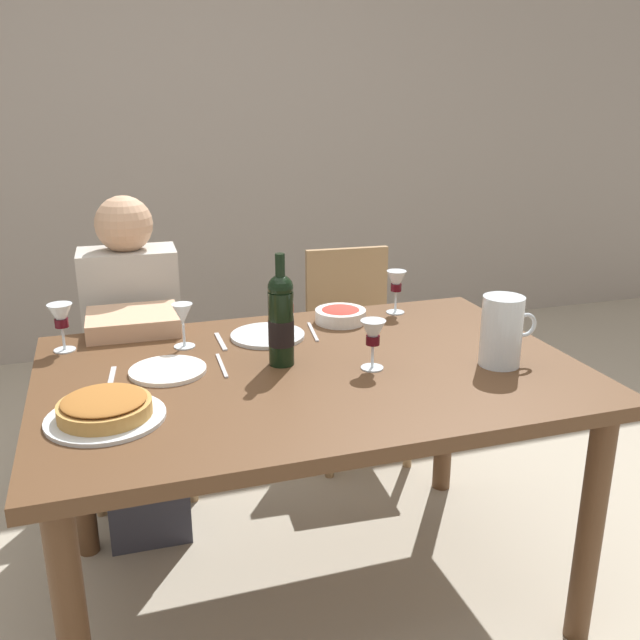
# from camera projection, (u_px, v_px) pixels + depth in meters

# --- Properties ---
(ground_plane) EXTENTS (8.00, 8.00, 0.00)m
(ground_plane) POSITION_uv_depth(u_px,v_px,m) (312.00, 589.00, 2.18)
(ground_plane) COLOR #B2A893
(back_wall) EXTENTS (8.00, 0.10, 2.80)m
(back_wall) POSITION_uv_depth(u_px,v_px,m) (186.00, 111.00, 3.93)
(back_wall) COLOR #A3998E
(back_wall) RESTS_ON ground
(dining_table) EXTENTS (1.50, 1.00, 0.76)m
(dining_table) POSITION_uv_depth(u_px,v_px,m) (311.00, 397.00, 1.98)
(dining_table) COLOR brown
(dining_table) RESTS_ON ground
(wine_bottle) EXTENTS (0.07, 0.07, 0.32)m
(wine_bottle) POSITION_uv_depth(u_px,v_px,m) (281.00, 320.00, 1.93)
(wine_bottle) COLOR black
(wine_bottle) RESTS_ON dining_table
(water_pitcher) EXTENTS (0.17, 0.12, 0.20)m
(water_pitcher) POSITION_uv_depth(u_px,v_px,m) (501.00, 335.00, 1.94)
(water_pitcher) COLOR silver
(water_pitcher) RESTS_ON dining_table
(baked_tart) EXTENTS (0.28, 0.28, 0.06)m
(baked_tart) POSITION_uv_depth(u_px,v_px,m) (105.00, 409.00, 1.62)
(baked_tart) COLOR silver
(baked_tart) RESTS_ON dining_table
(salad_bowl) EXTENTS (0.17, 0.17, 0.05)m
(salad_bowl) POSITION_uv_depth(u_px,v_px,m) (340.00, 314.00, 2.32)
(salad_bowl) COLOR white
(salad_bowl) RESTS_ON dining_table
(wine_glass_left_diner) EXTENTS (0.06, 0.06, 0.14)m
(wine_glass_left_diner) POSITION_uv_depth(u_px,v_px,m) (183.00, 316.00, 2.07)
(wine_glass_left_diner) COLOR silver
(wine_glass_left_diner) RESTS_ON dining_table
(wine_glass_right_diner) EXTENTS (0.07, 0.07, 0.15)m
(wine_glass_right_diner) POSITION_uv_depth(u_px,v_px,m) (61.00, 318.00, 2.04)
(wine_glass_right_diner) COLOR silver
(wine_glass_right_diner) RESTS_ON dining_table
(wine_glass_centre) EXTENTS (0.07, 0.07, 0.15)m
(wine_glass_centre) POSITION_uv_depth(u_px,v_px,m) (396.00, 283.00, 2.40)
(wine_glass_centre) COLOR silver
(wine_glass_centre) RESTS_ON dining_table
(wine_glass_spare) EXTENTS (0.07, 0.07, 0.14)m
(wine_glass_spare) POSITION_uv_depth(u_px,v_px,m) (373.00, 335.00, 1.90)
(wine_glass_spare) COLOR silver
(wine_glass_spare) RESTS_ON dining_table
(dinner_plate_left_setting) EXTENTS (0.21, 0.21, 0.01)m
(dinner_plate_left_setting) POSITION_uv_depth(u_px,v_px,m) (168.00, 370.00, 1.90)
(dinner_plate_left_setting) COLOR white
(dinner_plate_left_setting) RESTS_ON dining_table
(dinner_plate_right_setting) EXTENTS (0.23, 0.23, 0.01)m
(dinner_plate_right_setting) POSITION_uv_depth(u_px,v_px,m) (268.00, 335.00, 2.18)
(dinner_plate_right_setting) COLOR silver
(dinner_plate_right_setting) RESTS_ON dining_table
(fork_left_setting) EXTENTS (0.03, 0.16, 0.00)m
(fork_left_setting) POSITION_uv_depth(u_px,v_px,m) (112.00, 378.00, 1.86)
(fork_left_setting) COLOR silver
(fork_left_setting) RESTS_ON dining_table
(knife_left_setting) EXTENTS (0.02, 0.18, 0.00)m
(knife_left_setting) POSITION_uv_depth(u_px,v_px,m) (222.00, 365.00, 1.95)
(knife_left_setting) COLOR silver
(knife_left_setting) RESTS_ON dining_table
(knife_right_setting) EXTENTS (0.04, 0.18, 0.00)m
(knife_right_setting) POSITION_uv_depth(u_px,v_px,m) (313.00, 332.00, 2.23)
(knife_right_setting) COLOR silver
(knife_right_setting) RESTS_ON dining_table
(spoon_right_setting) EXTENTS (0.01, 0.16, 0.00)m
(spoon_right_setting) POSITION_uv_depth(u_px,v_px,m) (221.00, 341.00, 2.14)
(spoon_right_setting) COLOR silver
(spoon_right_setting) RESTS_ON dining_table
(chair_left) EXTENTS (0.41, 0.41, 0.87)m
(chair_left) POSITION_uv_depth(u_px,v_px,m) (136.00, 362.00, 2.69)
(chair_left) COLOR #9E7A51
(chair_left) RESTS_ON ground
(diner_left) EXTENTS (0.35, 0.51, 1.16)m
(diner_left) POSITION_uv_depth(u_px,v_px,m) (136.00, 354.00, 2.44)
(diner_left) COLOR #B7B2A8
(diner_left) RESTS_ON ground
(chair_right) EXTENTS (0.42, 0.42, 0.87)m
(chair_right) POSITION_uv_depth(u_px,v_px,m) (353.00, 339.00, 2.95)
(chair_right) COLOR #9E7A51
(chair_right) RESTS_ON ground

